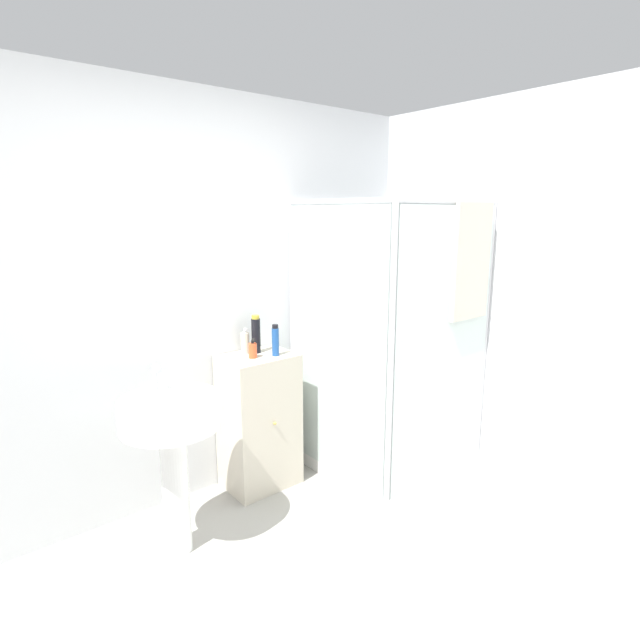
{
  "coord_description": "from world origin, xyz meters",
  "views": [
    {
      "loc": [
        -1.31,
        -1.12,
        1.78
      ],
      "look_at": [
        0.51,
        1.09,
        1.16
      ],
      "focal_mm": 28.0,
      "sensor_mm": 36.0,
      "label": 1
    }
  ],
  "objects_px": {
    "sink": "(172,433)",
    "shampoo_bottle_blue": "(275,341)",
    "shampoo_bottle_tall_black": "(256,334)",
    "soap_dispenser": "(253,350)",
    "lotion_bottle_white": "(245,343)"
  },
  "relations": [
    {
      "from": "soap_dispenser",
      "to": "shampoo_bottle_tall_black",
      "type": "bearing_deg",
      "value": 47.42
    },
    {
      "from": "shampoo_bottle_tall_black",
      "to": "shampoo_bottle_blue",
      "type": "xyz_separation_m",
      "value": [
        0.06,
        -0.14,
        -0.02
      ]
    },
    {
      "from": "sink",
      "to": "soap_dispenser",
      "type": "xyz_separation_m",
      "value": [
        0.66,
        0.26,
        0.26
      ]
    },
    {
      "from": "lotion_bottle_white",
      "to": "shampoo_bottle_tall_black",
      "type": "bearing_deg",
      "value": -30.19
    },
    {
      "from": "sink",
      "to": "soap_dispenser",
      "type": "relative_size",
      "value": 7.92
    },
    {
      "from": "shampoo_bottle_tall_black",
      "to": "lotion_bottle_white",
      "type": "distance_m",
      "value": 0.09
    },
    {
      "from": "lotion_bottle_white",
      "to": "shampoo_bottle_blue",
      "type": "bearing_deg",
      "value": -55.65
    },
    {
      "from": "soap_dispenser",
      "to": "shampoo_bottle_tall_black",
      "type": "distance_m",
      "value": 0.14
    },
    {
      "from": "sink",
      "to": "soap_dispenser",
      "type": "height_order",
      "value": "soap_dispenser"
    },
    {
      "from": "soap_dispenser",
      "to": "lotion_bottle_white",
      "type": "distance_m",
      "value": 0.13
    },
    {
      "from": "sink",
      "to": "shampoo_bottle_blue",
      "type": "xyz_separation_m",
      "value": [
        0.8,
        0.22,
        0.31
      ]
    },
    {
      "from": "soap_dispenser",
      "to": "shampoo_bottle_blue",
      "type": "height_order",
      "value": "shampoo_bottle_blue"
    },
    {
      "from": "shampoo_bottle_blue",
      "to": "lotion_bottle_white",
      "type": "distance_m",
      "value": 0.21
    },
    {
      "from": "sink",
      "to": "lotion_bottle_white",
      "type": "distance_m",
      "value": 0.83
    },
    {
      "from": "soap_dispenser",
      "to": "shampoo_bottle_blue",
      "type": "distance_m",
      "value": 0.16
    }
  ]
}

